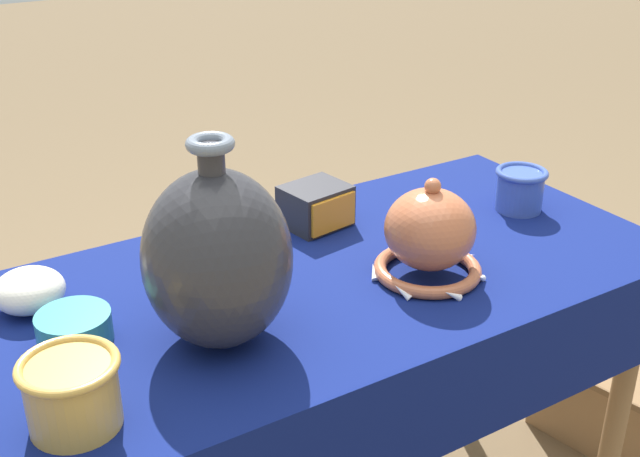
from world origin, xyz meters
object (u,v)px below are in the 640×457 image
Objects in this scene: wooden_crate at (622,390)px; bowl_shallow_ivory at (29,290)px; cup_wide_ochre at (72,391)px; vase_dome_bell at (429,237)px; mosaic_tile_box at (316,206)px; vase_tall_bulbous at (217,258)px; pot_squat_celadon at (235,257)px; pot_squat_teal at (74,328)px; cup_wide_cobalt at (520,188)px.

bowl_shallow_ivory is at bearing 161.52° from wooden_crate.
cup_wide_ochre reaches higher than wooden_crate.
vase_dome_bell is 1.79× the size of bowl_shallow_ivory.
vase_dome_bell is at bearing -86.70° from mosaic_tile_box.
cup_wide_ochre is at bearing -161.64° from vase_tall_bulbous.
vase_dome_bell is 1.51× the size of mosaic_tile_box.
pot_squat_teal is (-0.30, -0.07, -0.00)m from pot_squat_celadon.
vase_tall_bulbous is 0.34m from bowl_shallow_ivory.
wooden_crate is at bearing -22.72° from mosaic_tile_box.
vase_tall_bulbous is 1.31m from wooden_crate.
cup_wide_ochre is (-0.94, -0.19, 0.01)m from cup_wide_cobalt.
vase_dome_bell is at bearing 6.82° from cup_wide_ochre.
vase_dome_bell is at bearing -160.25° from cup_wide_cobalt.
cup_wide_ochre reaches higher than cup_wide_cobalt.
cup_wide_ochre is 1.15× the size of bowl_shallow_ivory.
cup_wide_ochre is 1.16× the size of pot_squat_teal.
pot_squat_celadon is 0.33× the size of wooden_crate.
vase_tall_bulbous is 2.40× the size of mosaic_tile_box.
cup_wide_cobalt is at bearing 8.95° from vase_tall_bulbous.
wooden_crate is at bearing 5.79° from vase_dome_bell.
cup_wide_cobalt is 0.74m from wooden_crate.
pot_squat_celadon is at bearing 173.06° from cup_wide_cobalt.
vase_tall_bulbous reaches higher than mosaic_tile_box.
wooden_crate is (0.78, -0.19, -0.61)m from mosaic_tile_box.
pot_squat_teal is (0.03, -0.13, -0.01)m from bowl_shallow_ivory.
vase_tall_bulbous reaches higher than vase_dome_bell.
wooden_crate is (0.40, -0.04, -0.62)m from cup_wide_cobalt.
vase_dome_bell is 0.33m from pot_squat_celadon.
vase_tall_bulbous is at bearing 18.36° from cup_wide_ochre.
pot_squat_teal is 1.42m from wooden_crate.
cup_wide_ochre is (-0.56, -0.34, 0.01)m from mosaic_tile_box.
pot_squat_celadon is at bearing 14.00° from pot_squat_teal.
bowl_shallow_ivory is at bearing 172.36° from cup_wide_cobalt.
bowl_shallow_ivory reaches higher than pot_squat_teal.
bowl_shallow_ivory is 1.01× the size of pot_squat_teal.
pot_squat_celadon is 0.31m from pot_squat_teal.
vase_tall_bulbous reaches higher than cup_wide_cobalt.
bowl_shallow_ivory is at bearing 174.20° from mosaic_tile_box.
cup_wide_ochre is at bearing -173.18° from vase_dome_bell.
pot_squat_teal is (-0.89, -0.00, -0.02)m from cup_wide_cobalt.
bowl_shallow_ivory is at bearing 86.10° from cup_wide_ochre.
mosaic_tile_box is 0.23m from pot_squat_celadon.
vase_tall_bulbous is 0.38m from vase_dome_bell.
vase_dome_bell is 0.58m from pot_squat_teal.
cup_wide_cobalt is at bearing 11.41° from cup_wide_ochre.
mosaic_tile_box reaches higher than pot_squat_teal.
vase_tall_bulbous reaches higher than wooden_crate.
vase_tall_bulbous is at bearing 172.24° from wooden_crate.
cup_wide_cobalt is (0.38, -0.15, 0.01)m from mosaic_tile_box.
vase_dome_bell is 0.64m from bowl_shallow_ivory.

